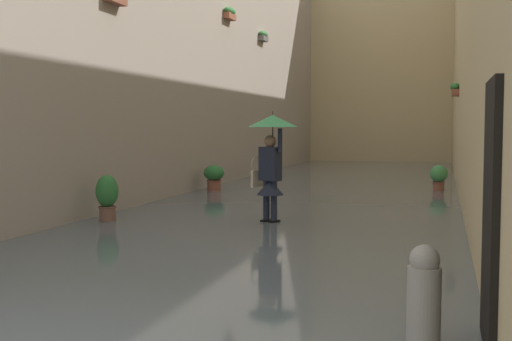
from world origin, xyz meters
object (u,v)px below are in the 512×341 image
potted_plant_near_left (439,177)px  mooring_bollard (424,301)px  potted_plant_mid_right (214,177)px  potted_plant_near_right (107,197)px  person_wading (271,148)px

potted_plant_near_left → mooring_bollard: bearing=89.9°
mooring_bollard → potted_plant_mid_right: bearing=-62.8°
potted_plant_near_left → potted_plant_near_right: (5.90, 7.54, 0.07)m
potted_plant_near_right → mooring_bollard: 8.10m
potted_plant_mid_right → potted_plant_near_left: bearing=-163.3°
potted_plant_near_right → potted_plant_near_left: bearing=-128.0°
potted_plant_near_left → mooring_bollard: (0.02, 13.11, 0.01)m
person_wading → potted_plant_mid_right: (2.94, -5.08, -0.97)m
person_wading → potted_plant_near_right: size_ratio=2.28×
potted_plant_near_right → mooring_bollard: (-5.88, 5.58, -0.07)m
potted_plant_mid_right → potted_plant_near_right: 5.77m
potted_plant_near_left → mooring_bollard: mooring_bollard is taller
person_wading → potted_plant_mid_right: bearing=-59.9°
potted_plant_mid_right → mooring_bollard: 12.77m
potted_plant_mid_right → mooring_bollard: size_ratio=0.85×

